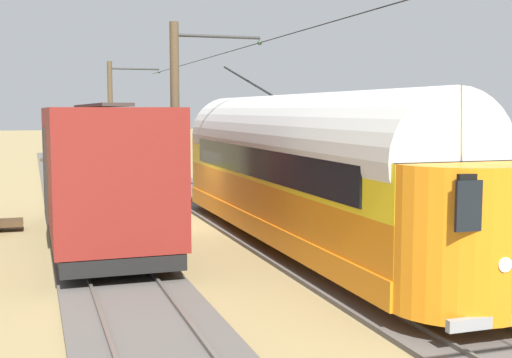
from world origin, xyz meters
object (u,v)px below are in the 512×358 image
coach_adjacent (99,169)px  vintage_streetcar (299,168)px  catenary_pole_foreground (112,117)px  track_end_bumper (69,176)px  catenary_pole_mid_near (178,124)px  switch_stand (226,178)px

coach_adjacent → vintage_streetcar: bearing=153.3°
vintage_streetcar → coach_adjacent: bearing=-26.7°
catenary_pole_foreground → coach_adjacent: bearing=82.2°
track_end_bumper → catenary_pole_mid_near: bearing=99.0°
catenary_pole_mid_near → switch_stand: (-4.22, -9.36, -2.74)m
vintage_streetcar → track_end_bumper: 19.98m
vintage_streetcar → track_end_bumper: bearing=-74.9°
catenary_pole_foreground → track_end_bumper: catenary_pole_foreground is taller
coach_adjacent → track_end_bumper: (-0.00, -16.61, -1.76)m
vintage_streetcar → catenary_pole_foreground: catenary_pole_foreground is taller
vintage_streetcar → catenary_pole_mid_near: (2.67, -3.37, 1.18)m
catenary_pole_foreground → track_end_bumper: (2.51, 1.85, -3.04)m
catenary_pole_foreground → track_end_bumper: bearing=36.4°
switch_stand → vintage_streetcar: bearing=83.1°
vintage_streetcar → catenary_pole_foreground: (2.67, -21.06, 1.18)m
catenary_pole_foreground → switch_stand: (-4.22, 8.33, -2.74)m
switch_stand → track_end_bumper: bearing=-43.9°
vintage_streetcar → catenary_pole_foreground: size_ratio=2.62×
coach_adjacent → switch_stand: size_ratio=8.94×
catenary_pole_foreground → vintage_streetcar: bearing=97.2°
catenary_pole_mid_near → switch_stand: catenary_pole_mid_near is taller
vintage_streetcar → coach_adjacent: size_ratio=1.55×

